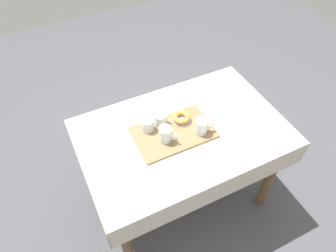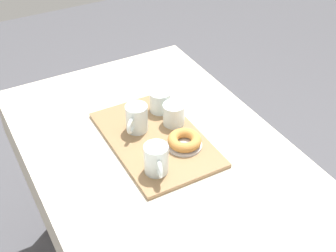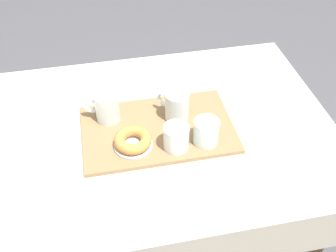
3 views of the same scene
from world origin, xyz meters
name	(u,v)px [view 1 (image 1 of 3)]	position (x,y,z in m)	size (l,w,h in m)	color
ground_plane	(180,196)	(0.00, 0.00, 0.00)	(6.00, 6.00, 0.00)	#47474C
dining_table	(182,143)	(0.00, 0.00, 0.65)	(1.23, 0.81, 0.76)	beige
serving_tray	(173,132)	(0.06, -0.01, 0.77)	(0.47, 0.29, 0.01)	olive
tea_mug_left	(166,135)	(0.12, 0.02, 0.82)	(0.09, 0.10, 0.10)	silver
tea_mug_right	(202,127)	(-0.09, 0.06, 0.82)	(0.11, 0.07, 0.10)	silver
water_glass_near	(147,125)	(0.19, -0.10, 0.81)	(0.07, 0.07, 0.08)	silver
water_glass_far	(161,120)	(0.10, -0.10, 0.81)	(0.07, 0.07, 0.08)	silver
donut_plate_left	(181,120)	(-0.03, -0.07, 0.78)	(0.12, 0.12, 0.01)	silver
sugar_donut_left	(181,117)	(-0.03, -0.07, 0.80)	(0.11, 0.11, 0.03)	#BC7F3D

